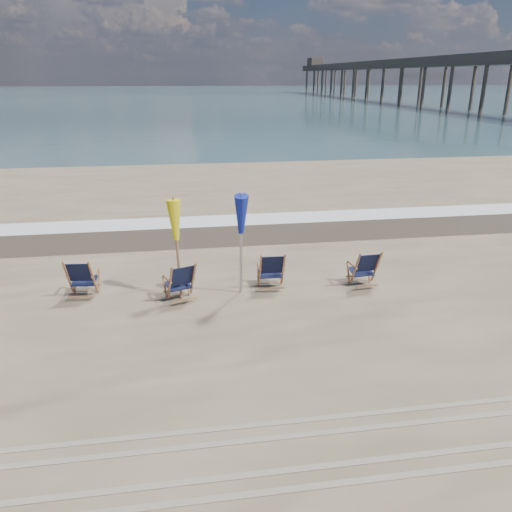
# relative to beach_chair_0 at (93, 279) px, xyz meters

# --- Properties ---
(ocean) EXTENTS (400.00, 400.00, 0.00)m
(ocean) POSITION_rel_beach_chair_0_xyz_m (3.51, 125.50, -0.47)
(ocean) COLOR #3B5A62
(ocean) RESTS_ON ground
(surf_foam) EXTENTS (200.00, 1.40, 0.01)m
(surf_foam) POSITION_rel_beach_chair_0_xyz_m (3.51, 5.80, -0.47)
(surf_foam) COLOR silver
(surf_foam) RESTS_ON ground
(wet_sand_strip) EXTENTS (200.00, 2.60, 0.00)m
(wet_sand_strip) POSITION_rel_beach_chair_0_xyz_m (3.51, 4.30, -0.47)
(wet_sand_strip) COLOR #42362A
(wet_sand_strip) RESTS_ON ground
(tire_tracks) EXTENTS (80.00, 1.30, 0.01)m
(tire_tracks) POSITION_rel_beach_chair_0_xyz_m (3.51, -5.30, -0.46)
(tire_tracks) COLOR gray
(tire_tracks) RESTS_ON ground
(beach_chair_0) EXTENTS (0.68, 0.74, 0.94)m
(beach_chair_0) POSITION_rel_beach_chair_0_xyz_m (0.00, 0.00, 0.00)
(beach_chair_0) COLOR black
(beach_chair_0) RESTS_ON ground
(beach_chair_1) EXTENTS (0.78, 0.83, 0.93)m
(beach_chair_1) POSITION_rel_beach_chair_0_xyz_m (2.14, -0.40, -0.01)
(beach_chair_1) COLOR black
(beach_chair_1) RESTS_ON ground
(beach_chair_2) EXTENTS (0.62, 0.70, 0.93)m
(beach_chair_2) POSITION_rel_beach_chair_0_xyz_m (4.16, -0.16, -0.00)
(beach_chair_2) COLOR black
(beach_chair_2) RESTS_ON ground
(beach_chair_3) EXTENTS (0.64, 0.71, 0.93)m
(beach_chair_3) POSITION_rel_beach_chair_0_xyz_m (6.29, -0.33, -0.01)
(beach_chair_3) COLOR black
(beach_chair_3) RESTS_ON ground
(umbrella_yellow) EXTENTS (0.30, 0.30, 2.17)m
(umbrella_yellow) POSITION_rel_beach_chair_0_xyz_m (1.84, -0.26, 1.17)
(umbrella_yellow) COLOR #976243
(umbrella_yellow) RESTS_ON ground
(umbrella_blue) EXTENTS (0.30, 0.30, 2.37)m
(umbrella_blue) POSITION_rel_beach_chair_0_xyz_m (3.18, -0.39, 1.36)
(umbrella_blue) COLOR #A5A5AD
(umbrella_blue) RESTS_ON ground
(fishing_pier) EXTENTS (4.40, 140.00, 9.30)m
(fishing_pier) POSITION_rel_beach_chair_0_xyz_m (41.51, 71.50, 4.18)
(fishing_pier) COLOR #4C3F37
(fishing_pier) RESTS_ON ground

